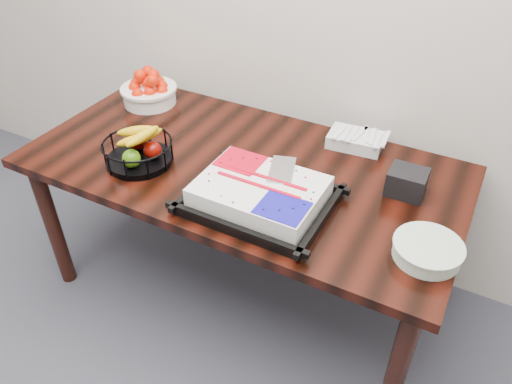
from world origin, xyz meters
The scene contains 7 objects.
table centered at (0.00, 2.00, 0.66)m, with size 1.80×0.90×0.75m.
cake_tray centered at (0.20, 1.79, 0.80)m, with size 0.51×0.41×0.10m.
tangerine_bowl centered at (-0.66, 2.25, 0.82)m, with size 0.27×0.27×0.17m.
fruit_basket centered at (-0.37, 1.80, 0.81)m, with size 0.28×0.28×0.15m.
plate_stack centered at (0.80, 1.81, 0.78)m, with size 0.23×0.23×0.06m.
fork_bag centered at (0.37, 2.35, 0.78)m, with size 0.24×0.17×0.07m.
napkin_box centered at (0.65, 2.12, 0.80)m, with size 0.14×0.12×0.10m, color black.
Camera 1 is at (0.86, 0.52, 1.91)m, focal length 35.00 mm.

